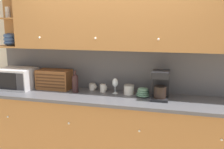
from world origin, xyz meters
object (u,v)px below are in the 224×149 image
object	(u,v)px
wine_bottle	(75,82)
bowl_stack_on_counter	(143,93)
bread_box	(54,79)
wine_glass	(115,83)
microwave	(17,78)
mug_blue_second	(103,88)
storage_canister	(129,90)
mug	(92,87)
coffee_maker	(161,85)

from	to	relation	value
wine_bottle	bowl_stack_on_counter	distance (m)	0.92
bread_box	wine_glass	world-z (taller)	bread_box
bread_box	bowl_stack_on_counter	bearing A→B (deg)	-4.05
microwave	bread_box	world-z (taller)	microwave
wine_bottle	wine_glass	size ratio (longest dim) A/B	1.45
mug_blue_second	storage_canister	world-z (taller)	storage_canister
bread_box	storage_canister	xyz separation A→B (m)	(1.09, -0.02, -0.07)
bread_box	bowl_stack_on_counter	world-z (taller)	bread_box
microwave	storage_canister	bearing A→B (deg)	3.59
wine_glass	storage_canister	size ratio (longest dim) A/B	1.49
wine_bottle	bowl_stack_on_counter	bearing A→B (deg)	1.02
bread_box	wine_bottle	bearing A→B (deg)	-16.35
mug	mug_blue_second	bearing A→B (deg)	-22.26
mug_blue_second	wine_glass	distance (m)	0.20
storage_canister	coffee_maker	size ratio (longest dim) A/B	0.39
mug_blue_second	wine_glass	xyz separation A→B (m)	(0.18, -0.04, 0.09)
wine_bottle	mug_blue_second	xyz separation A→B (m)	(0.36, 0.12, -0.08)
wine_bottle	coffee_maker	distance (m)	1.14
coffee_maker	wine_glass	bearing A→B (deg)	170.28
wine_glass	mug_blue_second	bearing A→B (deg)	168.80
bread_box	bowl_stack_on_counter	size ratio (longest dim) A/B	2.77
mug	bread_box	bearing A→B (deg)	-171.21
mug	storage_canister	distance (m)	0.55
microwave	bowl_stack_on_counter	distance (m)	1.82
storage_canister	bowl_stack_on_counter	bearing A→B (deg)	-20.86
mug	storage_canister	bearing A→B (deg)	-10.41
mug_blue_second	coffee_maker	bearing A→B (deg)	-10.06
mug	coffee_maker	distance (m)	0.99
microwave	mug_blue_second	xyz separation A→B (m)	(1.25, 0.13, -0.09)
storage_canister	bowl_stack_on_counter	world-z (taller)	storage_canister
microwave	mug_blue_second	size ratio (longest dim) A/B	4.71
mug_blue_second	wine_glass	size ratio (longest dim) A/B	0.51
microwave	bread_box	xyz separation A→B (m)	(0.53, 0.12, -0.01)
storage_canister	mug	bearing A→B (deg)	169.59
mug_blue_second	bowl_stack_on_counter	distance (m)	0.57
wine_bottle	storage_canister	bearing A→B (deg)	7.25
storage_canister	bowl_stack_on_counter	size ratio (longest dim) A/B	0.81
microwave	bowl_stack_on_counter	size ratio (longest dim) A/B	2.89
wine_bottle	mug_blue_second	distance (m)	0.39
microwave	wine_bottle	size ratio (longest dim) A/B	1.65
bread_box	mug	size ratio (longest dim) A/B	4.47
bread_box	wine_bottle	distance (m)	0.38
bowl_stack_on_counter	coffee_maker	distance (m)	0.26
bread_box	coffee_maker	xyz separation A→B (m)	(1.50, -0.13, 0.05)
mug_blue_second	coffee_maker	xyz separation A→B (m)	(0.78, -0.14, 0.13)
wine_glass	coffee_maker	size ratio (longest dim) A/B	0.58
mug_blue_second	coffee_maker	size ratio (longest dim) A/B	0.29
wine_glass	coffee_maker	xyz separation A→B (m)	(0.60, -0.10, 0.04)
bread_box	wine_glass	bearing A→B (deg)	-1.58
wine_bottle	mug_blue_second	size ratio (longest dim) A/B	2.86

